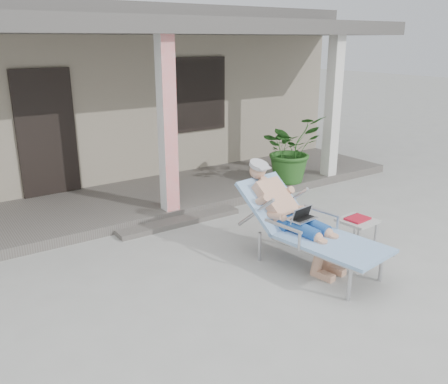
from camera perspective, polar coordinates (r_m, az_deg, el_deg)
ground at (r=5.88m, az=3.65°, el=-9.34°), size 60.00×60.00×0.00m
house at (r=11.13m, az=-17.60°, el=11.86°), size 10.40×5.40×3.30m
porch_deck at (r=8.23m, az=-9.24°, el=-0.83°), size 10.00×2.00×0.15m
porch_overhang at (r=7.76m, az=-10.11°, el=18.40°), size 10.00×2.30×2.85m
porch_step at (r=7.28m, az=-5.32°, el=-3.53°), size 2.00×0.30×0.07m
lounger at (r=5.84m, az=9.10°, el=-1.25°), size 1.01×2.05×1.29m
side_table at (r=6.65m, az=15.72°, el=-3.50°), size 0.48×0.48×0.40m
potted_palm at (r=8.82m, az=8.01°, el=5.17°), size 1.14×0.99×1.23m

